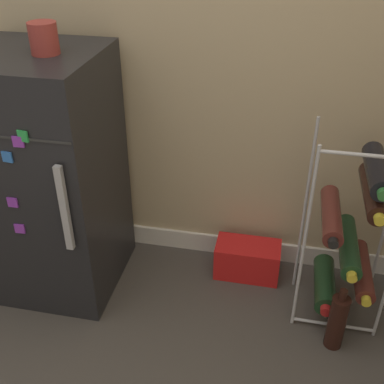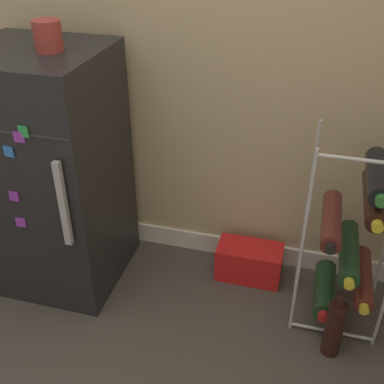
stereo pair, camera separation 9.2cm
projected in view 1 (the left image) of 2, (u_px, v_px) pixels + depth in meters
The scene contains 6 objects.
ground_plane at pixel (145, 338), 1.77m from camera, with size 14.00×14.00×0.00m, color #423D38.
mini_fridge at pixel (47, 178), 1.82m from camera, with size 0.49×0.49×0.95m.
wine_rack at pixel (351, 233), 1.69m from camera, with size 0.31×0.33×0.75m.
soda_box at pixel (247, 259), 2.03m from camera, with size 0.27×0.14×0.15m.
fridge_top_cup at pixel (44, 38), 1.51m from camera, with size 0.09×0.09×0.10m.
loose_bottle_floor at pixel (337, 321), 1.68m from camera, with size 0.06×0.06×0.26m.
Camera 1 is at (0.41, -1.15, 1.39)m, focal length 45.00 mm.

